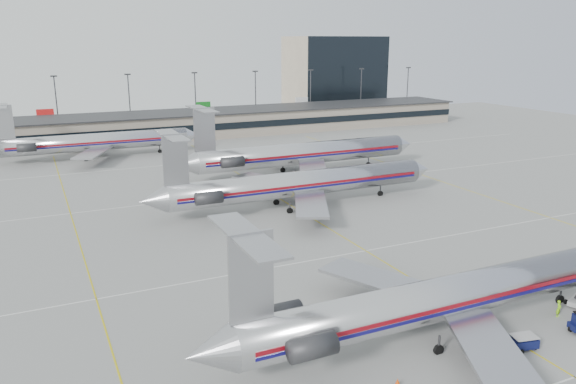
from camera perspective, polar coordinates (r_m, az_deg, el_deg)
ground at (r=58.75m, az=13.21°, el=-9.02°), size 260.00×260.00×0.00m
apron_markings at (r=66.22m, az=7.90°, el=-5.93°), size 160.00×0.15×0.02m
terminal at (r=145.19m, az=-11.21°, el=6.73°), size 162.00×17.00×6.25m
light_mast_row at (r=158.12m, az=-12.57°, el=9.31°), size 163.60×0.40×15.28m
distant_building at (r=195.27m, az=4.66°, el=11.81°), size 30.00×20.00×25.00m
jet_foreground at (r=48.16m, az=15.33°, el=-10.35°), size 44.21×26.03×11.57m
jet_second_row at (r=81.48m, az=0.75°, el=0.84°), size 46.42×27.34×12.15m
jet_third_row at (r=102.20m, az=1.17°, el=3.93°), size 47.84×29.43×13.08m
jet_back_row at (r=123.00m, az=-19.15°, el=4.84°), size 43.37×26.68×11.86m
tug_left at (r=46.94m, az=19.88°, el=-14.95°), size 2.44×2.12×1.79m
cart_inner at (r=49.61m, az=22.82°, el=-13.84°), size 2.19×1.71×1.11m
ramp_worker_near at (r=55.96m, az=25.80°, el=-10.61°), size 0.64×0.52×1.52m
cone_left at (r=42.47m, az=11.07°, el=-18.47°), size 0.63×0.63×0.65m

